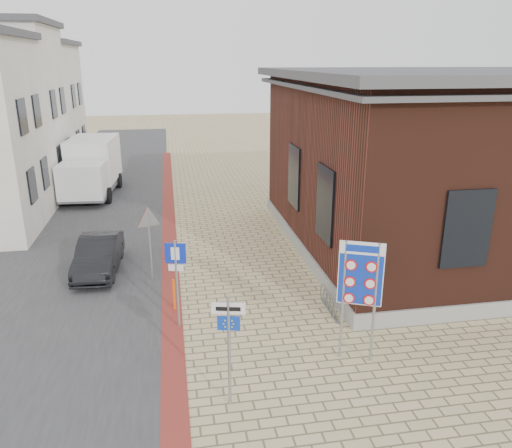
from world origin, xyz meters
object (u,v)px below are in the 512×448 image
object	(u,v)px
border_sign	(361,276)
parking_sign	(176,269)
essen_sign	(229,334)
box_truck	(91,167)
bollard	(174,295)
sedan	(99,255)

from	to	relation	value
border_sign	parking_sign	size ratio (longest dim) A/B	1.21
essen_sign	parking_sign	size ratio (longest dim) A/B	1.00
box_truck	bollard	bearing A→B (deg)	-69.65
border_sign	bollard	xyz separation A→B (m)	(-4.40, 3.41, -1.77)
box_truck	essen_sign	distance (m)	19.63
essen_sign	sedan	bearing A→B (deg)	127.36
essen_sign	parking_sign	world-z (taller)	essen_sign
border_sign	parking_sign	xyz separation A→B (m)	(-4.30, 2.33, -0.49)
parking_sign	border_sign	bearing A→B (deg)	-14.39
box_truck	parking_sign	distance (m)	15.99
box_truck	border_sign	size ratio (longest dim) A/B	1.91
sedan	border_sign	size ratio (longest dim) A/B	1.20
box_truck	border_sign	xyz separation A→B (m)	(8.54, -17.75, 0.69)
border_sign	essen_sign	distance (m)	3.54
sedan	bollard	bearing A→B (deg)	-50.26
bollard	box_truck	bearing A→B (deg)	106.10
essen_sign	parking_sign	bearing A→B (deg)	118.61
border_sign	parking_sign	bearing A→B (deg)	175.12
bollard	border_sign	bearing A→B (deg)	-37.72
border_sign	essen_sign	world-z (taller)	border_sign
sedan	essen_sign	bearing A→B (deg)	-62.72
box_truck	bollard	distance (m)	14.97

